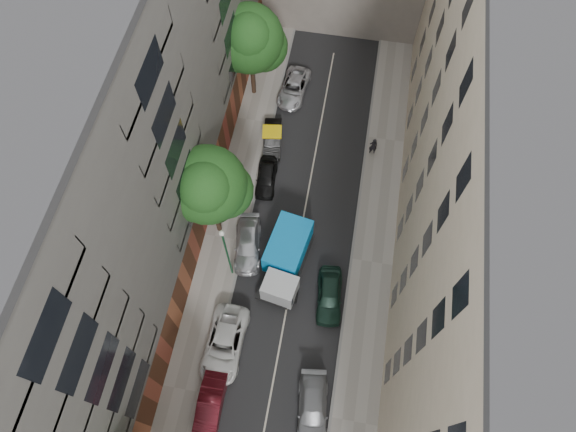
% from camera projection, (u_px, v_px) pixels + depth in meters
% --- Properties ---
extents(ground, '(120.00, 120.00, 0.00)m').
position_uv_depth(ground, '(297.00, 250.00, 37.82)').
color(ground, '#4C4C49').
rests_on(ground, ground).
extents(road_surface, '(8.00, 44.00, 0.02)m').
position_uv_depth(road_surface, '(297.00, 250.00, 37.82)').
color(road_surface, black).
rests_on(road_surface, ground).
extents(sidewalk_left, '(3.00, 44.00, 0.15)m').
position_uv_depth(sidewalk_left, '(225.00, 238.00, 38.20)').
color(sidewalk_left, gray).
rests_on(sidewalk_left, ground).
extents(sidewalk_right, '(3.00, 44.00, 0.15)m').
position_uv_depth(sidewalk_right, '(372.00, 262.00, 37.32)').
color(sidewalk_right, gray).
rests_on(sidewalk_right, ground).
extents(building_left, '(8.00, 44.00, 20.00)m').
position_uv_depth(building_left, '(114.00, 152.00, 29.79)').
color(building_left, '#53504D').
rests_on(building_left, ground).
extents(building_right, '(8.00, 44.00, 20.00)m').
position_uv_depth(building_right, '(498.00, 211.00, 28.03)').
color(building_right, beige).
rests_on(building_right, ground).
extents(tarp_truck, '(3.32, 6.38, 2.79)m').
position_uv_depth(tarp_truck, '(286.00, 259.00, 35.86)').
color(tarp_truck, black).
rests_on(tarp_truck, ground).
extents(car_left_1, '(1.56, 4.29, 1.41)m').
position_uv_depth(car_left_1, '(210.00, 406.00, 32.23)').
color(car_left_1, '#4F0F18').
rests_on(car_left_1, ground).
extents(car_left_2, '(2.53, 5.39, 1.49)m').
position_uv_depth(car_left_2, '(224.00, 344.00, 33.97)').
color(car_left_2, silver).
rests_on(car_left_2, ground).
extents(car_left_3, '(2.61, 4.86, 1.34)m').
position_uv_depth(car_left_3, '(248.00, 245.00, 37.30)').
color(car_left_3, silver).
rests_on(car_left_3, ground).
extents(car_left_4, '(1.79, 3.86, 1.28)m').
position_uv_depth(car_left_4, '(266.00, 177.00, 39.93)').
color(car_left_4, black).
rests_on(car_left_4, ground).
extents(car_left_5, '(1.95, 4.11, 1.30)m').
position_uv_depth(car_left_5, '(272.00, 139.00, 41.55)').
color(car_left_5, black).
rests_on(car_left_5, ground).
extents(car_left_6, '(2.58, 4.84, 1.30)m').
position_uv_depth(car_left_6, '(294.00, 88.00, 43.98)').
color(car_left_6, silver).
rests_on(car_left_6, ground).
extents(car_right_1, '(2.48, 4.88, 1.36)m').
position_uv_depth(car_right_1, '(313.00, 409.00, 32.18)').
color(car_right_1, slate).
rests_on(car_right_1, ground).
extents(car_right_2, '(2.14, 4.46, 1.47)m').
position_uv_depth(car_right_2, '(329.00, 295.00, 35.49)').
color(car_right_2, '#142D23').
rests_on(car_right_2, ground).
extents(tree_mid, '(5.43, 5.18, 9.36)m').
position_uv_depth(tree_mid, '(209.00, 188.00, 32.77)').
color(tree_mid, '#382619').
rests_on(tree_mid, sidewalk_left).
extents(tree_far, '(5.55, 5.32, 8.85)m').
position_uv_depth(tree_far, '(250.00, 42.00, 39.14)').
color(tree_far, '#382619').
rests_on(tree_far, sidewalk_left).
extents(lamp_post, '(0.36, 0.36, 6.83)m').
position_uv_depth(lamp_post, '(226.00, 249.00, 33.16)').
color(lamp_post, '#195932').
rests_on(lamp_post, sidewalk_left).
extents(pedestrian, '(0.68, 0.49, 1.76)m').
position_uv_depth(pedestrian, '(373.00, 146.00, 40.79)').
color(pedestrian, black).
rests_on(pedestrian, sidewalk_right).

